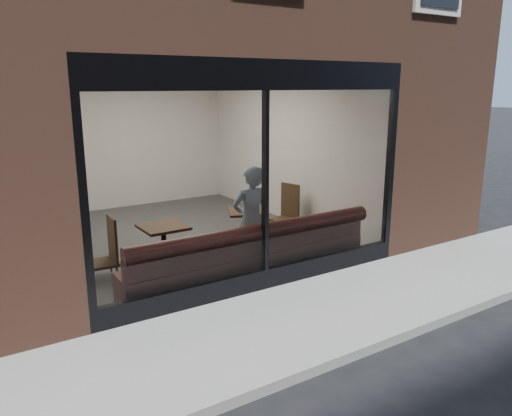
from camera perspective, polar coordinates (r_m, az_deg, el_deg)
ground at (r=5.91m, az=12.55°, el=-15.53°), size 120.00×120.00×0.00m
sidewalk_near at (r=6.55m, az=6.23°, el=-12.10°), size 40.00×2.00×0.01m
kerb_near at (r=5.85m, az=12.94°, el=-15.20°), size 40.00×0.10×0.12m
host_building_pier_right at (r=13.83m, az=0.27°, el=8.62°), size 2.50×12.00×3.20m
host_building_backfill at (r=15.08m, az=-18.42°, el=8.36°), size 5.00×6.00×3.20m
cafe_floor at (r=9.76m, az=-8.66°, el=-3.25°), size 6.00×6.00×0.00m
cafe_ceiling at (r=9.34m, az=-9.39°, el=15.68°), size 6.00×6.00×0.00m
cafe_wall_back at (r=12.20m, az=-14.77°, el=7.46°), size 5.00×0.00×5.00m
cafe_wall_left at (r=8.73m, az=-24.14°, el=4.32°), size 0.00×6.00×6.00m
cafe_wall_right at (r=10.66m, az=3.40°, el=7.03°), size 0.00×6.00×6.00m
storefront_kick at (r=7.27m, az=1.02°, el=-8.09°), size 5.00×0.10×0.30m
storefront_header at (r=6.74m, az=1.13°, el=15.00°), size 5.00×0.10×0.40m
storefront_mullion at (r=6.87m, az=1.07°, el=2.81°), size 0.06×0.10×2.50m
storefront_glass at (r=6.84m, az=1.21°, el=2.77°), size 4.80×0.00×4.80m
banquette at (r=7.55m, az=-0.68°, el=-6.61°), size 4.00×0.55×0.45m
person at (r=7.62m, az=-0.55°, el=-1.45°), size 0.67×0.48×1.71m
cafe_table_left at (r=7.82m, az=-10.57°, el=-2.15°), size 0.68×0.68×0.04m
cafe_table_right at (r=8.62m, az=-1.06°, el=-0.42°), size 0.84×0.84×0.04m
cafe_chair_left at (r=7.95m, az=-17.24°, el=-6.06°), size 0.50×0.50×0.04m
cafe_chair_right at (r=10.02m, az=3.22°, el=-1.34°), size 0.55×0.55×0.04m
wall_poster at (r=8.12m, az=-23.17°, el=3.97°), size 0.02×0.54×0.73m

